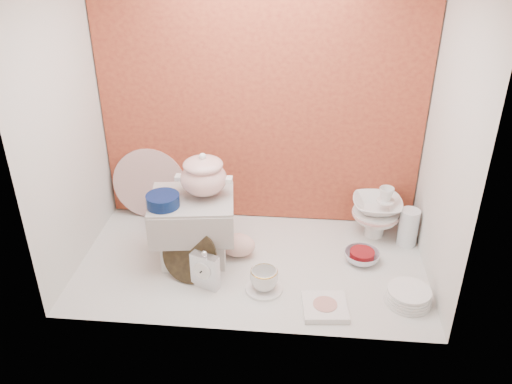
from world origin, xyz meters
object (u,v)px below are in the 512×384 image
Objects in this scene: step_stool at (194,228)px; floral_platter at (149,183)px; mantel_clock at (205,269)px; blue_white_vase at (167,204)px; crystal_bowl at (362,257)px; gold_rim_teacup at (264,279)px; soup_tureen at (203,174)px; porcelain_tower at (376,211)px; plush_pig at (238,245)px; dinner_plate_stack at (409,296)px.

step_stool is 0.98× the size of floral_platter.
step_stool reaches higher than mantel_clock.
crystal_bowl is at bearing -14.97° from blue_white_vase.
step_stool is 3.05× the size of gold_rim_teacup.
floral_platter reaches higher than crystal_bowl.
porcelain_tower is at bearing 16.31° from soup_tureen.
crystal_bowl is (0.66, 0.01, -0.04)m from plush_pig.
plush_pig is at bearing 87.29° from mantel_clock.
floral_platter is at bearing 175.40° from porcelain_tower.
mantel_clock is 0.66× the size of porcelain_tower.
blue_white_vase is 1.20m from porcelain_tower.
step_stool is 2.03× the size of mantel_clock.
plush_pig is (0.57, -0.38, -0.14)m from floral_platter.
plush_pig is at bearing -34.14° from blue_white_vase.
crystal_bowl is (0.78, 0.28, -0.07)m from mantel_clock.
plush_pig reaches higher than crystal_bowl.
step_stool reaches higher than porcelain_tower.
blue_white_vase is at bearing 116.04° from step_stool.
soup_tureen is at bearing 24.34° from step_stool.
porcelain_tower is at bearing 71.26° from crystal_bowl.
mantel_clock is 1.50× the size of gold_rim_teacup.
soup_tureen is at bearing -42.63° from floral_platter.
crystal_bowl is (1.23, -0.37, -0.18)m from floral_platter.
mantel_clock is 0.98m from dinner_plate_stack.
floral_platter is at bearing 122.32° from step_stool.
soup_tureen reaches higher than floral_platter.
gold_rim_teacup is (0.33, -0.28, -0.41)m from soup_tureen.
porcelain_tower is at bearing 100.20° from dinner_plate_stack.
step_stool is 0.47m from gold_rim_teacup.
soup_tureen is 0.94m from crystal_bowl.
gold_rim_teacup is 0.62× the size of dinner_plate_stack.
dinner_plate_stack is at bearing -25.00° from blue_white_vase.
plush_pig is at bearing 120.72° from gold_rim_teacup.
crystal_bowl is (-0.19, 0.31, -0.01)m from dinner_plate_stack.
gold_rim_teacup reaches higher than dinner_plate_stack.
mantel_clock is 0.30m from plush_pig.
dinner_plate_stack is (0.85, -0.30, -0.03)m from plush_pig.
floral_platter is at bearing 148.44° from blue_white_vase.
soup_tureen reaches higher than gold_rim_teacup.
floral_platter is 0.80m from mantel_clock.
dinner_plate_stack is (1.08, -0.27, -0.14)m from step_stool.
plush_pig is 0.32m from gold_rim_teacup.
mantel_clock is at bearing -55.66° from floral_platter.
gold_rim_teacup is at bearing -49.82° from plush_pig.
porcelain_tower reaches higher than dinner_plate_stack.
gold_rim_teacup is (0.29, 0.00, -0.04)m from mantel_clock.
floral_platter is at bearing 163.23° from crystal_bowl.
plush_pig reaches higher than dinner_plate_stack.
plush_pig is (0.17, -0.01, -0.41)m from soup_tureen.
mantel_clock is 1.03m from porcelain_tower.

